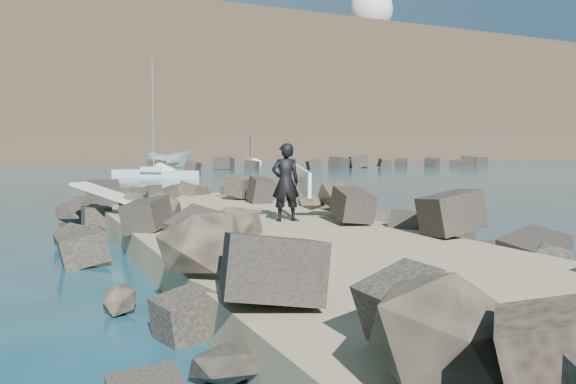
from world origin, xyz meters
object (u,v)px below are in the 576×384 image
object	(u,v)px
surfer_with_board	(288,182)
radome	(371,17)
surfboard_resting	(110,198)
boat_imported	(168,159)

from	to	relation	value
surfer_with_board	radome	xyz separation A→B (m)	(93.25, 139.49, 42.71)
surfboard_resting	surfer_with_board	size ratio (longest dim) A/B	1.07
surfboard_resting	radome	bearing A→B (deg)	17.01
boat_imported	radome	xyz separation A→B (m)	(81.33, 73.18, 43.14)
radome	surfboard_resting	bearing A→B (deg)	-125.54
boat_imported	surfer_with_board	world-z (taller)	surfer_with_board
radome	boat_imported	bearing A→B (deg)	-138.02
surfer_with_board	radome	distance (m)	173.14
surfboard_resting	boat_imported	xyz separation A→B (m)	(15.79, 62.76, 0.12)
surfboard_resting	surfer_with_board	xyz separation A→B (m)	(3.88, -3.55, 0.55)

